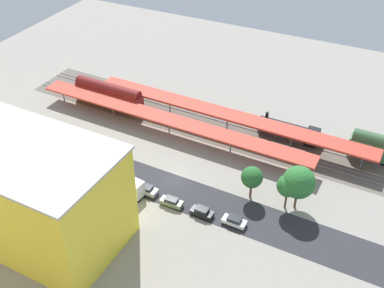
# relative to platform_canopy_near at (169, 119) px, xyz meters

# --- Properties ---
(ground_plane) EXTENTS (158.34, 158.34, 0.00)m
(ground_plane) POSITION_rel_platform_canopy_near_xyz_m (-8.62, 13.97, -3.73)
(ground_plane) COLOR gray
(ground_plane) RESTS_ON ground
(rail_bed) EXTENTS (99.33, 16.77, 0.01)m
(rail_bed) POSITION_rel_platform_canopy_near_xyz_m (-8.62, -7.27, -3.73)
(rail_bed) COLOR #665E54
(rail_bed) RESTS_ON ground
(street_asphalt) EXTENTS (99.19, 11.97, 0.01)m
(street_asphalt) POSITION_rel_platform_canopy_near_xyz_m (-8.62, 16.86, -3.73)
(street_asphalt) COLOR #2D2D33
(street_asphalt) RESTS_ON ground
(track_rails) EXTENTS (98.92, 10.34, 0.12)m
(track_rails) POSITION_rel_platform_canopy_near_xyz_m (-8.62, -7.27, -3.55)
(track_rails) COLOR #9E9EA8
(track_rails) RESTS_ON ground
(platform_canopy_near) EXTENTS (67.47, 6.57, 3.96)m
(platform_canopy_near) POSITION_rel_platform_canopy_near_xyz_m (0.00, 0.00, 0.00)
(platform_canopy_near) COLOR #C63D2D
(platform_canopy_near) RESTS_ON ground
(platform_canopy_far) EXTENTS (66.65, 6.56, 4.61)m
(platform_canopy_far) POSITION_rel_platform_canopy_near_xyz_m (-11.40, -6.71, 0.60)
(platform_canopy_far) COLOR #C63D2D
(platform_canopy_far) RESTS_ON ground
(locomotive) EXTENTS (14.96, 3.12, 5.01)m
(locomotive) POSITION_rel_platform_canopy_near_xyz_m (-25.45, -10.17, -1.93)
(locomotive) COLOR black
(locomotive) RESTS_ON ground
(freight_coach_far) EXTENTS (18.53, 3.45, 6.04)m
(freight_coach_far) POSITION_rel_platform_canopy_near_xyz_m (18.98, -4.37, -0.55)
(freight_coach_far) COLOR black
(freight_coach_far) RESTS_ON ground
(parked_car_0) EXTENTS (4.37, 2.00, 1.70)m
(parked_car_0) POSITION_rel_platform_canopy_near_xyz_m (-23.90, 20.02, -2.99)
(parked_car_0) COLOR black
(parked_car_0) RESTS_ON ground
(parked_car_1) EXTENTS (4.30, 2.04, 1.74)m
(parked_car_1) POSITION_rel_platform_canopy_near_xyz_m (-17.78, 20.50, -2.97)
(parked_car_1) COLOR black
(parked_car_1) RESTS_ON ground
(parked_car_2) EXTENTS (4.35, 1.79, 1.73)m
(parked_car_2) POSITION_rel_platform_canopy_near_xyz_m (-11.58, 20.61, -2.95)
(parked_car_2) COLOR black
(parked_car_2) RESTS_ON ground
(parked_car_3) EXTENTS (4.68, 2.03, 1.76)m
(parked_car_3) POSITION_rel_platform_canopy_near_xyz_m (-5.53, 19.69, -2.95)
(parked_car_3) COLOR black
(parked_car_3) RESTS_ON ground
(parked_car_4) EXTENTS (4.84, 1.98, 1.80)m
(parked_car_4) POSITION_rel_platform_canopy_near_xyz_m (0.58, 20.48, -2.93)
(parked_car_4) COLOR black
(parked_car_4) RESTS_ON ground
(parked_car_5) EXTENTS (4.36, 1.86, 1.80)m
(parked_car_5) POSITION_rel_platform_canopy_near_xyz_m (6.69, 20.38, -2.94)
(parked_car_5) COLOR black
(parked_car_5) RESTS_ON ground
(parked_car_6) EXTENTS (4.40, 1.73, 1.73)m
(parked_car_6) POSITION_rel_platform_canopy_near_xyz_m (13.37, 20.51, -2.96)
(parked_car_6) COLOR black
(parked_car_6) RESTS_ON ground
(construction_building) EXTENTS (40.85, 18.44, 17.71)m
(construction_building) POSITION_rel_platform_canopy_near_xyz_m (11.21, 36.25, 5.12)
(construction_building) COLOR yellow
(construction_building) RESTS_ON ground
(box_truck_0) EXTENTS (9.81, 2.63, 3.29)m
(box_truck_0) POSITION_rel_platform_canopy_near_xyz_m (20.25, 22.07, -2.11)
(box_truck_0) COLOR black
(box_truck_0) RESTS_ON ground
(box_truck_1) EXTENTS (10.00, 3.70, 3.66)m
(box_truck_1) POSITION_rel_platform_canopy_near_xyz_m (-1.14, 21.08, -1.94)
(box_truck_1) COLOR black
(box_truck_1) RESTS_ON ground
(box_truck_2) EXTENTS (8.83, 3.08, 3.55)m
(box_truck_2) POSITION_rel_platform_canopy_near_xyz_m (13.66, 22.12, -1.99)
(box_truck_2) COLOR black
(box_truck_2) RESTS_ON ground
(street_tree_0) EXTENTS (4.11, 4.11, 6.97)m
(street_tree_0) POSITION_rel_platform_canopy_near_xyz_m (-23.97, 12.00, 1.15)
(street_tree_0) COLOR brown
(street_tree_0) RESTS_ON ground
(street_tree_1) EXTENTS (6.03, 6.03, 9.10)m
(street_tree_1) POSITION_rel_platform_canopy_near_xyz_m (-32.38, 10.99, 2.33)
(street_tree_1) COLOR brown
(street_tree_1) RESTS_ON ground
(street_tree_2) EXTENTS (4.18, 4.18, 7.41)m
(street_tree_2) POSITION_rel_platform_canopy_near_xyz_m (-30.77, 11.86, 1.56)
(street_tree_2) COLOR brown
(street_tree_2) RESTS_ON ground
(traffic_light) EXTENTS (0.50, 0.36, 7.31)m
(traffic_light) POSITION_rel_platform_canopy_near_xyz_m (15.89, 21.47, 1.05)
(traffic_light) COLOR #333333
(traffic_light) RESTS_ON ground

